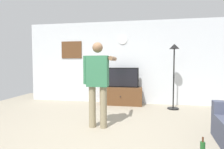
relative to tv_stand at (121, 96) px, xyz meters
The scene contains 8 objects.
ground_plane 2.62m from the tv_stand, 91.68° to the right, with size 8.40×8.40×0.00m, color #9E937F.
back_wall 1.13m from the tv_stand, 102.28° to the left, with size 6.40×0.10×2.70m, color silver.
tv_stand is the anchor object (origin of this frame).
television 0.59m from the tv_stand, 90.00° to the left, with size 1.08×0.07×0.63m.
wall_clock 1.84m from the tv_stand, 90.00° to the left, with size 0.30×0.30×0.03m, color white.
framed_picture 2.35m from the tv_stand, behind, with size 0.72×0.04×0.58m, color brown.
floor_lamp 1.90m from the tv_stand, 10.41° to the right, with size 0.32×0.32×1.87m.
person_standing_nearer_lamp 2.26m from the tv_stand, 95.78° to the right, with size 0.61×0.78×1.74m.
Camera 1 is at (0.79, -3.15, 1.31)m, focal length 29.47 mm.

